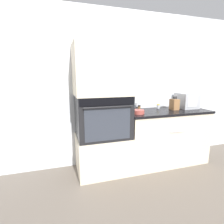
{
  "coord_description": "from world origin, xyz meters",
  "views": [
    {
      "loc": [
        -1.0,
        -2.17,
        1.46
      ],
      "look_at": [
        -0.28,
        0.21,
        0.96
      ],
      "focal_mm": 28.0,
      "sensor_mm": 36.0,
      "label": 1
    }
  ],
  "objects_px": {
    "knife_block": "(174,104)",
    "bowl": "(138,112)",
    "microwave": "(187,101)",
    "condiment_jar_near": "(137,106)",
    "wall_oven": "(103,116)",
    "condiment_jar_far": "(158,106)",
    "condiment_jar_mid": "(139,108)"
  },
  "relations": [
    {
      "from": "condiment_jar_mid",
      "to": "condiment_jar_far",
      "type": "height_order",
      "value": "condiment_jar_mid"
    },
    {
      "from": "microwave",
      "to": "knife_block",
      "type": "relative_size",
      "value": 1.45
    },
    {
      "from": "bowl",
      "to": "knife_block",
      "type": "bearing_deg",
      "value": 9.85
    },
    {
      "from": "microwave",
      "to": "condiment_jar_far",
      "type": "xyz_separation_m",
      "value": [
        -0.51,
        0.1,
        -0.09
      ]
    },
    {
      "from": "condiment_jar_near",
      "to": "condiment_jar_mid",
      "type": "xyz_separation_m",
      "value": [
        -0.0,
        -0.1,
        -0.01
      ]
    },
    {
      "from": "knife_block",
      "to": "wall_oven",
      "type": "bearing_deg",
      "value": -179.02
    },
    {
      "from": "microwave",
      "to": "knife_block",
      "type": "distance_m",
      "value": 0.32
    },
    {
      "from": "condiment_jar_mid",
      "to": "knife_block",
      "type": "bearing_deg",
      "value": -9.28
    },
    {
      "from": "wall_oven",
      "to": "knife_block",
      "type": "distance_m",
      "value": 1.26
    },
    {
      "from": "condiment_jar_far",
      "to": "condiment_jar_mid",
      "type": "bearing_deg",
      "value": -170.48
    },
    {
      "from": "wall_oven",
      "to": "knife_block",
      "type": "xyz_separation_m",
      "value": [
        1.26,
        0.02,
        0.12
      ]
    },
    {
      "from": "microwave",
      "to": "bowl",
      "type": "relative_size",
      "value": 1.8
    },
    {
      "from": "wall_oven",
      "to": "condiment_jar_far",
      "type": "bearing_deg",
      "value": 10.09
    },
    {
      "from": "microwave",
      "to": "knife_block",
      "type": "xyz_separation_m",
      "value": [
        -0.31,
        -0.07,
        -0.04
      ]
    },
    {
      "from": "microwave",
      "to": "knife_block",
      "type": "height_order",
      "value": "microwave"
    },
    {
      "from": "microwave",
      "to": "condiment_jar_near",
      "type": "xyz_separation_m",
      "value": [
        -0.91,
        0.12,
        -0.08
      ]
    },
    {
      "from": "microwave",
      "to": "condiment_jar_far",
      "type": "height_order",
      "value": "microwave"
    },
    {
      "from": "knife_block",
      "to": "bowl",
      "type": "bearing_deg",
      "value": -170.15
    },
    {
      "from": "condiment_jar_far",
      "to": "knife_block",
      "type": "bearing_deg",
      "value": -39.12
    },
    {
      "from": "condiment_jar_mid",
      "to": "condiment_jar_far",
      "type": "bearing_deg",
      "value": 9.52
    },
    {
      "from": "bowl",
      "to": "condiment_jar_near",
      "type": "xyz_separation_m",
      "value": [
        0.12,
        0.32,
        0.03
      ]
    },
    {
      "from": "wall_oven",
      "to": "condiment_jar_far",
      "type": "xyz_separation_m",
      "value": [
        1.05,
        0.19,
        0.06
      ]
    },
    {
      "from": "microwave",
      "to": "condiment_jar_mid",
      "type": "height_order",
      "value": "microwave"
    },
    {
      "from": "wall_oven",
      "to": "condiment_jar_far",
      "type": "distance_m",
      "value": 1.07
    },
    {
      "from": "knife_block",
      "to": "bowl",
      "type": "xyz_separation_m",
      "value": [
        -0.72,
        -0.13,
        -0.06
      ]
    },
    {
      "from": "microwave",
      "to": "condiment_jar_mid",
      "type": "bearing_deg",
      "value": 178.19
    },
    {
      "from": "knife_block",
      "to": "microwave",
      "type": "bearing_deg",
      "value": 12.84
    },
    {
      "from": "wall_oven",
      "to": "bowl",
      "type": "relative_size",
      "value": 4.29
    },
    {
      "from": "knife_block",
      "to": "condiment_jar_near",
      "type": "distance_m",
      "value": 0.63
    },
    {
      "from": "knife_block",
      "to": "condiment_jar_near",
      "type": "xyz_separation_m",
      "value": [
        -0.6,
        0.19,
        -0.04
      ]
    },
    {
      "from": "wall_oven",
      "to": "microwave",
      "type": "height_order",
      "value": "wall_oven"
    },
    {
      "from": "condiment_jar_near",
      "to": "condiment_jar_far",
      "type": "bearing_deg",
      "value": -4.06
    }
  ]
}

